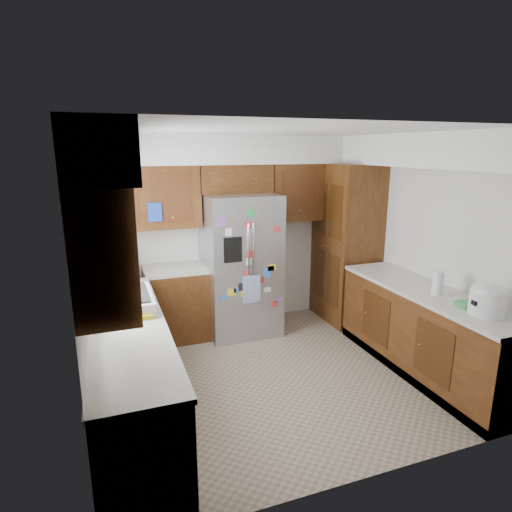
{
  "coord_description": "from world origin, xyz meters",
  "views": [
    {
      "loc": [
        -1.62,
        -3.8,
        2.34
      ],
      "look_at": [
        -0.11,
        0.35,
        1.23
      ],
      "focal_mm": 30.0,
      "sensor_mm": 36.0,
      "label": 1
    }
  ],
  "objects_px": {
    "pantry": "(346,244)",
    "fridge": "(241,265)",
    "paper_towel": "(438,283)",
    "rice_cooker": "(488,299)"
  },
  "relations": [
    {
      "from": "pantry",
      "to": "fridge",
      "type": "bearing_deg",
      "value": 177.94
    },
    {
      "from": "rice_cooker",
      "to": "fridge",
      "type": "bearing_deg",
      "value": 122.18
    },
    {
      "from": "fridge",
      "to": "paper_towel",
      "type": "relative_size",
      "value": 7.58
    },
    {
      "from": "rice_cooker",
      "to": "paper_towel",
      "type": "xyz_separation_m",
      "value": [
        -0.03,
        0.57,
        -0.03
      ]
    },
    {
      "from": "pantry",
      "to": "fridge",
      "type": "height_order",
      "value": "pantry"
    },
    {
      "from": "pantry",
      "to": "fridge",
      "type": "relative_size",
      "value": 1.19
    },
    {
      "from": "fridge",
      "to": "pantry",
      "type": "bearing_deg",
      "value": -2.06
    },
    {
      "from": "pantry",
      "to": "fridge",
      "type": "distance_m",
      "value": 1.51
    },
    {
      "from": "rice_cooker",
      "to": "paper_towel",
      "type": "height_order",
      "value": "rice_cooker"
    },
    {
      "from": "paper_towel",
      "to": "rice_cooker",
      "type": "bearing_deg",
      "value": -87.02
    }
  ]
}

